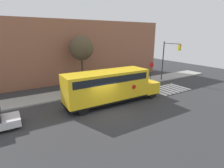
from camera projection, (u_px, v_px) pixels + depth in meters
name	position (u px, v px, depth m)	size (l,w,h in m)	color
ground_plane	(108.00, 113.00, 15.30)	(60.00, 60.00, 0.00)	#333335
sidewalk_strip	(80.00, 92.00, 20.62)	(44.00, 3.00, 0.15)	#9E9E99
building_backdrop	(62.00, 52.00, 24.82)	(32.00, 4.00, 8.55)	#935B42
crosswalk_stripes	(169.00, 89.00, 21.97)	(4.70, 3.20, 0.01)	white
school_bus	(110.00, 85.00, 16.90)	(10.04, 2.57, 3.25)	yellow
stop_sign	(151.00, 69.00, 24.32)	(0.74, 0.10, 2.92)	#38383A
traffic_light	(168.00, 56.00, 24.39)	(0.28, 2.88, 5.68)	#38383A
tree_far_sidewalk	(81.00, 48.00, 22.05)	(3.03, 3.03, 6.47)	#423323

